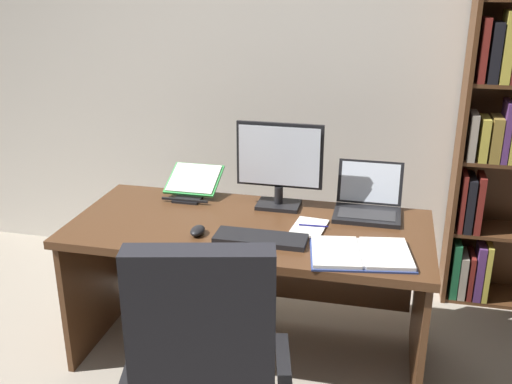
% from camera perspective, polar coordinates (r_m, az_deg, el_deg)
% --- Properties ---
extents(wall_back, '(5.37, 0.12, 2.69)m').
position_cam_1_polar(wall_back, '(3.75, 2.59, 12.34)').
color(wall_back, beige).
rests_on(wall_back, ground).
extents(desk, '(1.74, 0.79, 0.73)m').
position_cam_1_polar(desk, '(3.01, -0.27, -5.96)').
color(desk, '#4C2D19').
rests_on(desk, ground).
extents(monitor, '(0.44, 0.16, 0.44)m').
position_cam_1_polar(monitor, '(3.01, 2.26, 2.54)').
color(monitor, black).
rests_on(monitor, desk).
extents(laptop, '(0.33, 0.30, 0.24)m').
position_cam_1_polar(laptop, '(3.02, 10.75, -1.14)').
color(laptop, black).
rests_on(laptop, desk).
extents(keyboard, '(0.42, 0.15, 0.02)m').
position_cam_1_polar(keyboard, '(2.69, 0.44, -4.50)').
color(keyboard, black).
rests_on(keyboard, desk).
extents(computer_mouse, '(0.06, 0.10, 0.04)m').
position_cam_1_polar(computer_mouse, '(2.76, -5.65, -3.73)').
color(computer_mouse, black).
rests_on(computer_mouse, desk).
extents(reading_stand_with_book, '(0.28, 0.29, 0.14)m').
position_cam_1_polar(reading_stand_with_book, '(3.24, -6.09, 0.94)').
color(reading_stand_with_book, black).
rests_on(reading_stand_with_book, desk).
extents(open_binder, '(0.48, 0.37, 0.02)m').
position_cam_1_polar(open_binder, '(2.59, 10.08, -5.86)').
color(open_binder, navy).
rests_on(open_binder, desk).
extents(notepad, '(0.17, 0.22, 0.01)m').
position_cam_1_polar(notepad, '(2.84, 5.16, -3.38)').
color(notepad, silver).
rests_on(notepad, desk).
extents(pen, '(0.14, 0.02, 0.01)m').
position_cam_1_polar(pen, '(2.83, 5.57, -3.25)').
color(pen, navy).
rests_on(pen, notepad).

